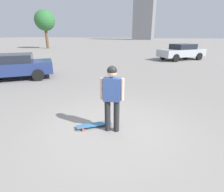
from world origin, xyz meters
TOP-DOWN VIEW (x-y plane):
  - ground_plane at (0.00, 0.00)m, footprint 220.00×220.00m
  - person at (0.00, 0.00)m, footprint 0.57×0.27m
  - skateboard at (0.50, 0.00)m, footprint 0.86×0.74m
  - car_parked_near at (6.90, -3.44)m, footprint 4.30×4.01m
  - car_parked_far at (-1.90, -14.54)m, footprint 4.51×4.36m
  - building_block_distant at (12.81, -78.33)m, footprint 8.06×10.10m
  - tree_distant at (19.40, -21.87)m, footprint 3.27×3.27m

SIDE VIEW (x-z plane):
  - ground_plane at x=0.00m, z-range 0.00..0.00m
  - skateboard at x=0.50m, z-range 0.03..0.11m
  - car_parked_near at x=6.90m, z-range 0.04..1.36m
  - car_parked_far at x=-1.90m, z-range 0.04..1.51m
  - person at x=0.00m, z-range 0.14..1.81m
  - tree_distant at x=19.40m, z-range 1.36..7.45m
  - building_block_distant at x=12.81m, z-range 0.00..21.10m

